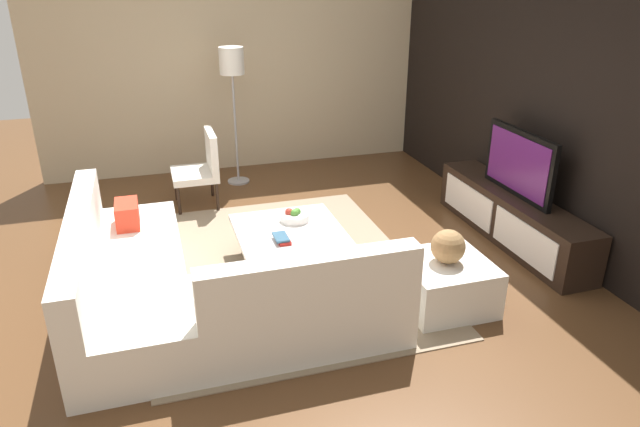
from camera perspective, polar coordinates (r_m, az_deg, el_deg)
ground_plane at (r=5.35m, az=-3.75°, el=-5.84°), size 14.00×14.00×0.00m
feature_wall_back at (r=6.01m, az=22.21°, el=10.10°), size 6.40×0.12×2.80m
side_wall_left at (r=7.94m, az=-8.13°, el=14.43°), size 0.12×5.20×2.80m
area_rug at (r=5.43m, az=-4.00°, el=-5.30°), size 3.13×2.43×0.01m
media_console at (r=6.16m, az=18.39°, el=-0.35°), size 2.19×0.43×0.50m
television at (r=5.97m, az=19.09°, el=4.71°), size 1.04×0.06×0.65m
sectional_couch at (r=4.65m, az=-12.70°, el=-7.15°), size 2.42×2.41×0.83m
coffee_table at (r=5.36m, az=-3.02°, el=-3.31°), size 1.01×0.96×0.38m
accent_chair_near at (r=6.79m, az=-11.56°, el=4.75°), size 0.57×0.51×0.87m
floor_lamp at (r=7.25m, az=-8.68°, el=13.76°), size 0.30×0.30×1.71m
ottoman at (r=4.88m, az=12.20°, el=-6.77°), size 0.70×0.70×0.40m
fruit_bowl at (r=5.44m, az=-2.53°, el=-0.26°), size 0.28×0.28×0.12m
decorative_ball at (r=4.72m, az=12.54°, el=-3.20°), size 0.28×0.28×0.28m
book_stack at (r=5.05m, az=-3.75°, el=-2.49°), size 0.21×0.13×0.05m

